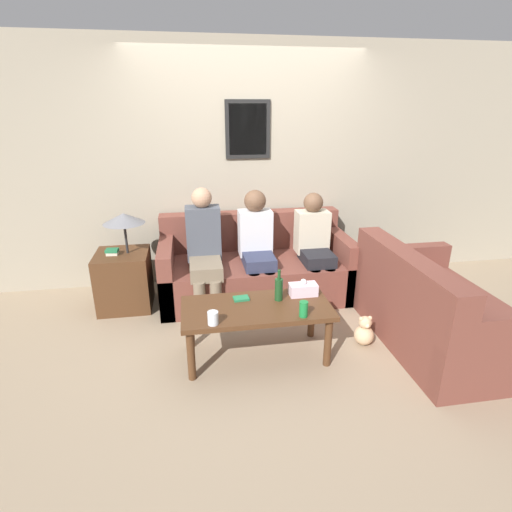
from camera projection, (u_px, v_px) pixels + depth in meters
ground_plane at (264, 317)px, 3.91m from camera, size 16.00×16.00×0.00m
wall_back at (247, 167)px, 4.41m from camera, size 9.00×0.08×2.60m
couch_main at (255, 268)px, 4.32m from camera, size 1.98×0.93×0.84m
couch_side at (434, 312)px, 3.39m from camera, size 0.93×1.51×0.84m
coffee_table at (257, 313)px, 3.17m from camera, size 1.18×0.56×0.46m
side_table_with_lamp at (124, 274)px, 4.01m from camera, size 0.52×0.51×0.98m
wine_bottle at (279, 289)px, 3.22m from camera, size 0.07×0.07×0.26m
drinking_glass at (213, 318)px, 2.88m from camera, size 0.08×0.08×0.10m
book_stack at (241, 298)px, 3.25m from camera, size 0.13×0.10×0.02m
soda_can at (304, 309)px, 2.98m from camera, size 0.07×0.07×0.12m
tissue_box at (303, 289)px, 3.32m from camera, size 0.23×0.12×0.14m
person_left at (204, 247)px, 3.93m from camera, size 0.34×0.65×1.20m
person_middle at (257, 243)px, 4.07m from camera, size 0.34×0.58×1.15m
person_right at (315, 243)px, 4.15m from camera, size 0.34×0.58×1.10m
teddy_bear at (364, 332)px, 3.43m from camera, size 0.17×0.17×0.27m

